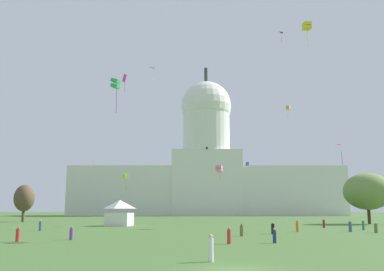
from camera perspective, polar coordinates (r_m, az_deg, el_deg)
The scene contains 32 objects.
ground_plane at distance 25.28m, azimuth 5.24°, elevation -17.38°, with size 800.00×800.00×0.00m, color #42662D.
capitol_building at distance 215.76m, azimuth 1.68°, elevation -4.67°, with size 134.29×25.70×75.75m.
event_tent at distance 88.06m, azimuth -9.86°, elevation -10.10°, with size 5.47×5.84×5.09m.
tree_west_far at distance 121.09m, azimuth -21.67°, elevation -7.75°, with size 7.55×7.98×9.52m.
tree_east_mid at distance 104.06m, azimuth 22.02°, elevation -6.90°, with size 14.06×13.86×11.31m.
person_red_near_tent at distance 49.02m, azimuth -22.40°, elevation -12.12°, with size 0.59×0.59×1.56m.
person_denim_edge_west at distance 71.37m, azimuth -19.77°, elevation -11.24°, with size 0.59×0.59×1.69m.
person_teal_back_center at distance 75.46m, azimuth 21.54°, elevation -11.03°, with size 0.47×0.47×1.64m.
person_denim_edge_east at distance 69.08m, azimuth 20.02°, elevation -11.31°, with size 0.65×0.65×1.66m.
person_navy_aisle_center at distance 44.72m, azimuth 10.64°, elevation -13.00°, with size 0.37×0.37×1.50m.
person_olive_lawn_far_left at distance 67.33m, azimuth 22.99°, elevation -11.26°, with size 0.55×0.55×1.50m.
person_red_mid_left at distance 43.12m, azimuth 4.67°, elevation -13.21°, with size 0.55×0.55×1.59m.
person_white_lawn_far_right at distance 28.81m, azimuth 2.26°, elevation -14.80°, with size 0.47×0.47×1.75m.
person_olive_near_tree_east at distance 55.24m, azimuth 6.35°, elevation -12.44°, with size 0.65×0.65×1.53m.
person_purple_mid_right at distance 50.10m, azimuth -16.01°, elevation -12.45°, with size 0.56×0.56×1.48m.
person_black_back_right at distance 60.13m, azimuth 10.43°, elevation -12.07°, with size 0.58×0.58×1.63m.
person_orange_front_right at distance 66.75m, azimuth 13.56°, elevation -11.71°, with size 0.56×0.56×1.63m.
person_maroon_back_left at distance 81.39m, azimuth 16.85°, elevation -11.16°, with size 0.45×0.45×1.58m.
kite_cyan_high at distance 184.00m, azimuth 4.42°, elevation 2.20°, with size 1.03×1.14×4.11m.
kite_violet_high at distance 97.04m, azimuth 11.76°, elevation 13.09°, with size 1.30×1.38×2.04m.
kite_turquoise_low at distance 102.35m, azimuth 3.42°, elevation -4.58°, with size 1.05×1.07×2.86m.
kite_lime_low at distance 86.77m, azimuth -9.09°, elevation -5.39°, with size 1.31×1.29×3.33m.
kite_pink_low at distance 76.96m, azimuth 3.36°, elevation -4.40°, with size 1.40×1.41×2.44m.
kite_yellow_mid at distance 63.11m, azimuth 14.77°, elevation 13.85°, with size 1.23×1.20×3.44m.
kite_gold_mid at distance 132.75m, azimuth 12.40°, elevation 3.63°, with size 1.50×1.50×3.38m.
kite_magenta_mid at distance 78.97m, azimuth -9.21°, elevation 7.34°, with size 0.77×0.32×3.46m.
kite_green_mid at distance 53.58m, azimuth -10.38°, elevation 6.76°, with size 1.20×1.15×4.29m.
kite_red_low at distance 68.79m, azimuth 19.08°, elevation -1.63°, with size 1.36×1.09×2.72m.
kite_orange_mid at distance 160.03m, azimuth -13.37°, elevation -3.52°, with size 1.16×1.69×0.22m.
kite_white_mid at distance 94.30m, azimuth -5.27°, elevation 8.80°, with size 1.46×1.85×3.45m.
kite_black_mid at distance 157.67m, azimuth 1.73°, elevation -1.68°, with size 0.79×0.82×0.81m.
kite_blue_low at distance 100.56m, azimuth 7.10°, elevation -3.76°, with size 0.75×0.72×0.81m.
Camera 1 is at (-2.32, -24.94, 3.40)m, focal length 40.13 mm.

